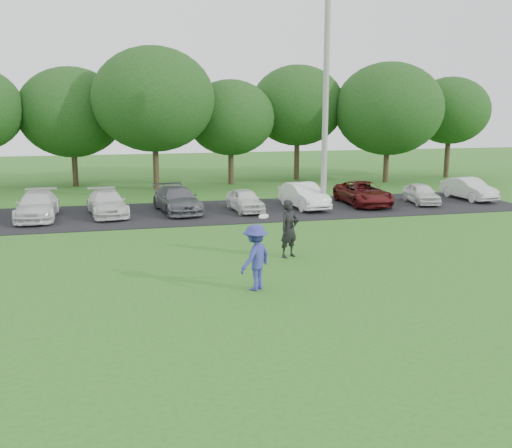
{
  "coord_description": "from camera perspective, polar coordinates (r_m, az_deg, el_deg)",
  "views": [
    {
      "loc": [
        -4.25,
        -14.1,
        5.01
      ],
      "look_at": [
        0.0,
        3.5,
        1.3
      ],
      "focal_mm": 40.0,
      "sensor_mm": 36.0,
      "label": 1
    }
  ],
  "objects": [
    {
      "name": "camera_bystander",
      "position": [
        19.31,
        3.33,
        -0.48
      ],
      "size": [
        0.85,
        0.74,
        1.96
      ],
      "color": "black",
      "rests_on": "ground"
    },
    {
      "name": "utility_pole",
      "position": [
        27.86,
        6.96,
        11.56
      ],
      "size": [
        0.28,
        0.28,
        10.08
      ],
      "primitive_type": "cylinder",
      "color": "gray",
      "rests_on": "ground"
    },
    {
      "name": "tree_row",
      "position": [
        37.31,
        -4.79,
        11.38
      ],
      "size": [
        42.39,
        9.85,
        8.64
      ],
      "color": "#38281C",
      "rests_on": "ground"
    },
    {
      "name": "frisbee_player",
      "position": [
        15.84,
        -0.06,
        -3.35
      ],
      "size": [
        1.35,
        1.32,
        2.14
      ],
      "color": "#343893",
      "rests_on": "ground"
    },
    {
      "name": "parking_lot",
      "position": [
        27.88,
        -4.59,
        1.22
      ],
      "size": [
        32.0,
        6.5,
        0.03
      ],
      "primitive_type": "cube",
      "color": "black",
      "rests_on": "ground"
    },
    {
      "name": "parked_cars",
      "position": [
        27.82,
        -6.0,
        2.45
      ],
      "size": [
        30.43,
        4.55,
        1.26
      ],
      "color": "white",
      "rests_on": "parking_lot"
    },
    {
      "name": "ground",
      "position": [
        15.55,
        3.05,
        -7.23
      ],
      "size": [
        100.0,
        100.0,
        0.0
      ],
      "primitive_type": "plane",
      "color": "#2B6A1E",
      "rests_on": "ground"
    }
  ]
}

